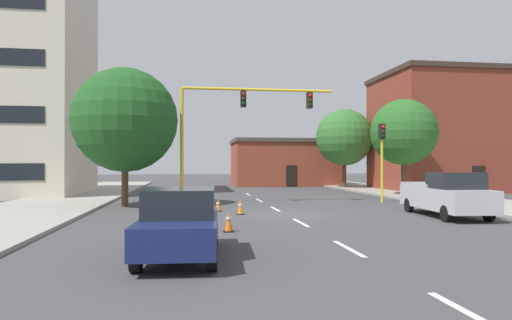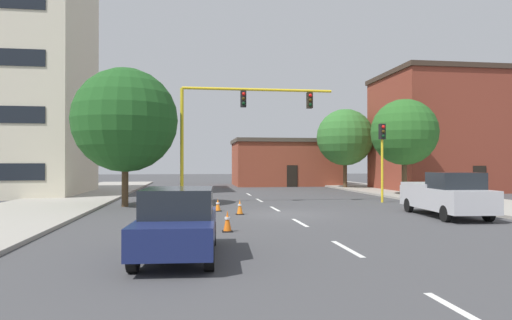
% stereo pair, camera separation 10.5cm
% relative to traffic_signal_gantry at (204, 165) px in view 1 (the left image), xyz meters
% --- Properties ---
extents(ground_plane, '(160.00, 160.00, 0.00)m').
position_rel_traffic_signal_gantry_xyz_m(ground_plane, '(3.58, -5.63, -2.29)').
color(ground_plane, '#424244').
extents(sidewalk_left, '(6.00, 56.00, 0.14)m').
position_rel_traffic_signal_gantry_xyz_m(sidewalk_left, '(-8.54, 2.37, -2.22)').
color(sidewalk_left, '#9E998E').
rests_on(sidewalk_left, ground_plane).
extents(sidewalk_right, '(6.00, 56.00, 0.14)m').
position_rel_traffic_signal_gantry_xyz_m(sidewalk_right, '(15.70, 2.37, -2.22)').
color(sidewalk_right, '#9E998E').
rests_on(sidewalk_right, ground_plane).
extents(lane_stripe_seg_0, '(0.16, 2.40, 0.01)m').
position_rel_traffic_signal_gantry_xyz_m(lane_stripe_seg_0, '(3.58, -19.63, -2.29)').
color(lane_stripe_seg_0, silver).
rests_on(lane_stripe_seg_0, ground_plane).
extents(lane_stripe_seg_1, '(0.16, 2.40, 0.01)m').
position_rel_traffic_signal_gantry_xyz_m(lane_stripe_seg_1, '(3.58, -14.13, -2.29)').
color(lane_stripe_seg_1, silver).
rests_on(lane_stripe_seg_1, ground_plane).
extents(lane_stripe_seg_2, '(0.16, 2.40, 0.01)m').
position_rel_traffic_signal_gantry_xyz_m(lane_stripe_seg_2, '(3.58, -8.63, -2.29)').
color(lane_stripe_seg_2, silver).
rests_on(lane_stripe_seg_2, ground_plane).
extents(lane_stripe_seg_3, '(0.16, 2.40, 0.01)m').
position_rel_traffic_signal_gantry_xyz_m(lane_stripe_seg_3, '(3.58, -3.13, -2.29)').
color(lane_stripe_seg_3, silver).
rests_on(lane_stripe_seg_3, ground_plane).
extents(lane_stripe_seg_4, '(0.16, 2.40, 0.01)m').
position_rel_traffic_signal_gantry_xyz_m(lane_stripe_seg_4, '(3.58, 2.37, -2.29)').
color(lane_stripe_seg_4, silver).
rests_on(lane_stripe_seg_4, ground_plane).
extents(lane_stripe_seg_5, '(0.16, 2.40, 0.01)m').
position_rel_traffic_signal_gantry_xyz_m(lane_stripe_seg_5, '(3.58, 7.87, -2.29)').
color(lane_stripe_seg_5, silver).
rests_on(lane_stripe_seg_5, ground_plane).
extents(building_brick_center, '(11.28, 7.57, 4.97)m').
position_rel_traffic_signal_gantry_xyz_m(building_brick_center, '(9.28, 21.68, 0.21)').
color(building_brick_center, brown).
rests_on(building_brick_center, ground_plane).
extents(building_row_right, '(11.40, 9.10, 10.24)m').
position_rel_traffic_signal_gantry_xyz_m(building_row_right, '(21.41, 10.20, 2.84)').
color(building_row_right, brown).
rests_on(building_row_right, ground_plane).
extents(traffic_signal_gantry, '(9.83, 1.20, 6.83)m').
position_rel_traffic_signal_gantry_xyz_m(traffic_signal_gantry, '(0.00, 0.00, 0.00)').
color(traffic_signal_gantry, yellow).
rests_on(traffic_signal_gantry, ground_plane).
extents(traffic_light_pole_right, '(0.32, 0.47, 4.80)m').
position_rel_traffic_signal_gantry_xyz_m(traffic_light_pole_right, '(10.78, -0.23, 1.24)').
color(traffic_light_pole_right, yellow).
rests_on(traffic_light_pole_right, ground_plane).
extents(tree_right_mid, '(4.68, 4.68, 6.93)m').
position_rel_traffic_signal_gantry_xyz_m(tree_right_mid, '(14.14, 3.65, 2.29)').
color(tree_right_mid, '#4C3823').
rests_on(tree_right_mid, ground_plane).
extents(tree_right_far, '(5.32, 5.32, 7.51)m').
position_rel_traffic_signal_gantry_xyz_m(tree_right_far, '(13.53, 14.29, 2.55)').
color(tree_right_far, '#4C3823').
rests_on(tree_right_far, ground_plane).
extents(tree_left_near, '(5.73, 5.73, 7.63)m').
position_rel_traffic_signal_gantry_xyz_m(tree_left_near, '(-4.37, -0.78, 2.47)').
color(tree_left_near, '#4C3823').
rests_on(tree_left_near, ground_plane).
extents(pickup_truck_silver, '(2.40, 5.53, 1.99)m').
position_rel_traffic_signal_gantry_xyz_m(pickup_truck_silver, '(10.51, -7.57, -1.31)').
color(pickup_truck_silver, '#BCBCC1').
rests_on(pickup_truck_silver, ground_plane).
extents(sedan_navy_near_left, '(2.13, 4.61, 1.74)m').
position_rel_traffic_signal_gantry_xyz_m(sedan_navy_near_left, '(-1.04, -14.57, -1.40)').
color(sedan_navy_near_left, navy).
rests_on(sedan_navy_near_left, ground_plane).
extents(traffic_cone_roadside_a, '(0.36, 0.36, 0.63)m').
position_rel_traffic_signal_gantry_xyz_m(traffic_cone_roadside_a, '(0.56, -3.89, -1.98)').
color(traffic_cone_roadside_a, black).
rests_on(traffic_cone_roadside_a, ground_plane).
extents(traffic_cone_roadside_b, '(0.36, 0.36, 0.74)m').
position_rel_traffic_signal_gantry_xyz_m(traffic_cone_roadside_b, '(0.52, -10.60, -1.93)').
color(traffic_cone_roadside_b, black).
rests_on(traffic_cone_roadside_b, ground_plane).
extents(traffic_cone_roadside_c, '(0.36, 0.36, 0.71)m').
position_rel_traffic_signal_gantry_xyz_m(traffic_cone_roadside_c, '(1.49, -5.46, -1.94)').
color(traffic_cone_roadside_c, black).
rests_on(traffic_cone_roadside_c, ground_plane).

